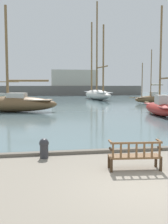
# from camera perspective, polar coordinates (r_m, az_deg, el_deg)

# --- Properties ---
(ground_plane) EXTENTS (160.00, 160.00, 0.00)m
(ground_plane) POSITION_cam_1_polar(r_m,az_deg,el_deg) (7.71, 13.32, -14.60)
(ground_plane) COLOR gray
(harbor_water) EXTENTS (100.00, 80.00, 0.08)m
(harbor_water) POSITION_cam_1_polar(r_m,az_deg,el_deg) (50.78, -6.92, 2.56)
(harbor_water) COLOR slate
(harbor_water) RESTS_ON ground
(quay_edge_kerb) EXTENTS (40.00, 0.30, 0.12)m
(quay_edge_kerb) POSITION_cam_1_polar(r_m,az_deg,el_deg) (11.18, 5.35, -7.81)
(quay_edge_kerb) COLOR #675F54
(quay_edge_kerb) RESTS_ON ground
(park_bench) EXTENTS (1.64, 0.67, 0.92)m
(park_bench) POSITION_cam_1_polar(r_m,az_deg,el_deg) (8.93, 10.29, -8.60)
(park_bench) COLOR #3D2A19
(park_bench) RESTS_ON ground
(sailboat_far_port) EXTENTS (9.33, 4.67, 9.89)m
(sailboat_far_port) POSITION_cam_1_polar(r_m,az_deg,el_deg) (27.59, -14.70, 1.83)
(sailboat_far_port) COLOR brown
(sailboat_far_port) RESTS_ON harbor_water
(sailboat_distant_harbor) EXTENTS (2.62, 8.42, 9.10)m
(sailboat_distant_harbor) POSITION_cam_1_polar(r_m,az_deg,el_deg) (24.66, 15.19, 0.97)
(sailboat_distant_harbor) COLOR maroon
(sailboat_distant_harbor) RESTS_ON harbor_water
(sailboat_far_starboard) EXTENTS (6.42, 2.46, 7.48)m
(sailboat_far_starboard) POSITION_cam_1_polar(r_m,az_deg,el_deg) (40.98, 13.56, 2.76)
(sailboat_far_starboard) COLOR brown
(sailboat_far_starboard) RESTS_ON harbor_water
(sailboat_mid_starboard) EXTENTS (3.57, 12.15, 16.82)m
(sailboat_mid_starboard) POSITION_cam_1_polar(r_m,az_deg,el_deg) (49.40, 2.70, 3.98)
(sailboat_mid_starboard) COLOR silver
(sailboat_mid_starboard) RESTS_ON harbor_water
(mooring_bollard) EXTENTS (0.35, 0.35, 0.72)m
(mooring_bollard) POSITION_cam_1_polar(r_m,az_deg,el_deg) (10.27, -8.12, -7.10)
(mooring_bollard) COLOR #2D2D33
(mooring_bollard) RESTS_ON ground
(far_breakwater) EXTENTS (47.66, 2.40, 6.29)m
(far_breakwater) POSITION_cam_1_polar(r_m,az_deg,el_deg) (68.43, -6.57, 4.95)
(far_breakwater) COLOR #66605B
(far_breakwater) RESTS_ON ground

